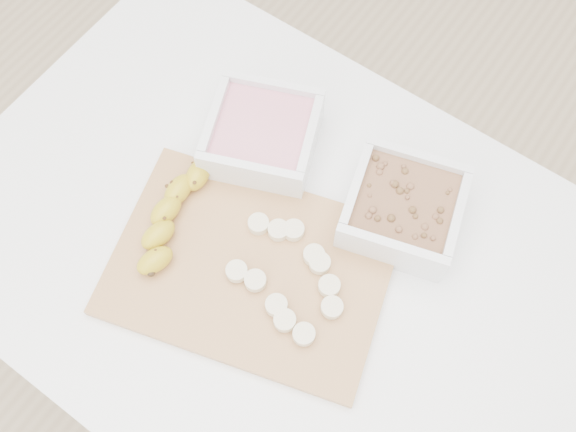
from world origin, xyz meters
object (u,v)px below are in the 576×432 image
Objects in this scene: bowl_granola at (403,208)px; banana at (172,217)px; bowl_yogurt at (262,135)px; table at (277,269)px; cutting_board at (250,268)px.

bowl_granola is 0.34m from banana.
bowl_yogurt and bowl_granola have the same top height.
table is 2.57× the size of cutting_board.
banana is (-0.03, -0.18, -0.01)m from bowl_yogurt.
table is 0.11m from cutting_board.
banana reaches higher than table.
cutting_board is (0.10, -0.17, -0.03)m from bowl_yogurt.
table is 5.05× the size of bowl_granola.
bowl_granola reaches higher than table.
bowl_yogurt is at bearing 120.79° from cutting_board.
banana is at bearing -157.77° from table.
table is 0.23m from bowl_granola.
cutting_board is (-0.01, -0.05, 0.10)m from table.
cutting_board is at bearing 1.66° from banana.
table is 5.21× the size of banana.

